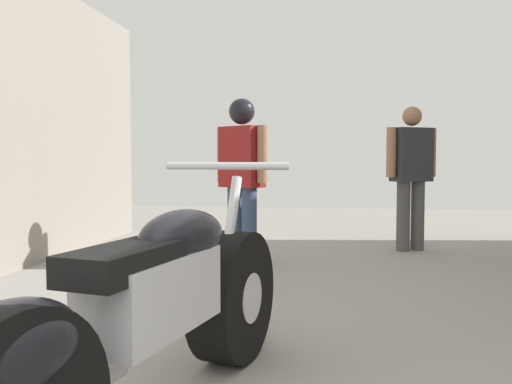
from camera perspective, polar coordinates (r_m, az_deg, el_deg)
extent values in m
plane|color=gray|center=(3.85, 7.56, -12.24)|extent=(16.37, 16.37, 0.00)
cylinder|color=black|center=(2.83, -2.49, -10.90)|extent=(0.35, 0.70, 0.67)
cylinder|color=silver|center=(2.83, -2.49, -10.90)|extent=(0.27, 0.30, 0.25)
cube|color=silver|center=(2.13, -10.71, -10.50)|extent=(0.39, 0.71, 0.29)
ellipsoid|color=black|center=(2.29, -7.75, -4.70)|extent=(0.38, 0.59, 0.23)
cube|color=black|center=(1.94, -13.68, -7.14)|extent=(0.33, 0.54, 0.10)
ellipsoid|color=black|center=(1.59, -24.57, -14.76)|extent=(0.36, 0.51, 0.25)
cylinder|color=silver|center=(2.73, -2.86, -4.71)|extent=(0.11, 0.27, 0.61)
cylinder|color=silver|center=(2.67, -3.24, 2.76)|extent=(0.64, 0.17, 0.04)
cylinder|color=#4C4C4C|center=(6.52, 16.65, -2.40)|extent=(0.21, 0.21, 0.79)
cylinder|color=#4C4C4C|center=(6.40, 15.24, -2.48)|extent=(0.21, 0.21, 0.79)
cube|color=#2D2D33|center=(6.43, 16.05, 3.79)|extent=(0.50, 0.42, 0.61)
cylinder|color=#9E7051|center=(6.60, 17.96, 3.97)|extent=(0.15, 0.15, 0.56)
cylinder|color=#9E7051|center=(6.27, 14.05, 4.07)|extent=(0.15, 0.15, 0.56)
sphere|color=#9E7051|center=(6.45, 16.11, 7.67)|extent=(0.22, 0.22, 0.22)
cylinder|color=#384766|center=(5.39, -2.24, -3.56)|extent=(0.20, 0.20, 0.77)
cylinder|color=#384766|center=(5.26, -0.72, -3.73)|extent=(0.20, 0.20, 0.77)
cube|color=maroon|center=(5.28, -1.50, 3.71)|extent=(0.48, 0.42, 0.59)
cylinder|color=#9E7051|center=(5.47, -3.55, 3.95)|extent=(0.15, 0.15, 0.54)
cylinder|color=#9E7051|center=(5.11, 0.70, 4.01)|extent=(0.15, 0.15, 0.54)
sphere|color=black|center=(5.30, -1.50, 8.30)|extent=(0.21, 0.21, 0.21)
sphere|color=black|center=(5.30, -1.50, 8.47)|extent=(0.25, 0.25, 0.25)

